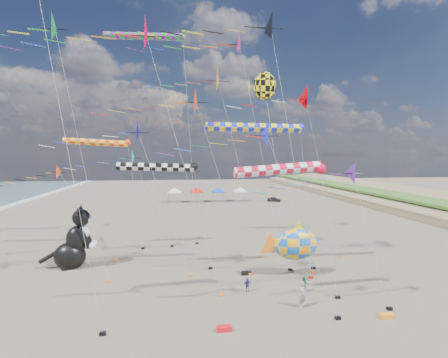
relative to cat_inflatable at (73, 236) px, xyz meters
The scene contains 30 objects.
ground 22.60m from the cat_inflatable, 45.28° to the right, with size 260.00×260.00×0.00m, color brown.
delta_kite_0 27.98m from the cat_inflatable, 21.88° to the left, with size 16.63×2.98×25.50m.
delta_kite_1 24.53m from the cat_inflatable, 32.69° to the right, with size 9.22×1.63×10.32m.
delta_kite_2 17.67m from the cat_inflatable, 84.70° to the right, with size 11.44×2.43×21.51m.
delta_kite_3 6.02m from the cat_inflatable, 135.17° to the left, with size 9.47×1.60×9.87m.
delta_kite_4 11.78m from the cat_inflatable, 35.63° to the right, with size 11.41×2.12×13.65m.
delta_kite_5 26.10m from the cat_inflatable, 15.62° to the right, with size 13.83×2.75×23.10m.
delta_kite_6 10.02m from the cat_inflatable, 58.50° to the left, with size 11.58×2.02×11.37m.
delta_kite_7 20.06m from the cat_inflatable, 47.16° to the right, with size 13.64×2.88×20.66m.
delta_kite_8 21.01m from the cat_inflatable, ahead, with size 11.07×2.59×19.50m.
delta_kite_9 17.04m from the cat_inflatable, 22.11° to the right, with size 12.11×2.38×16.38m.
delta_kite_10 22.14m from the cat_inflatable, 41.78° to the right, with size 10.06×1.78×12.84m.
delta_kite_11 25.49m from the cat_inflatable, ahead, with size 12.78×2.73×17.59m.
windsock_0 20.09m from the cat_inflatable, 12.71° to the right, with size 10.29×0.82×13.50m.
windsock_1 21.18m from the cat_inflatable, 31.53° to the right, with size 8.04×0.78×10.05m.
windsock_2 10.67m from the cat_inflatable, 75.00° to the left, with size 8.41×0.73×12.39m.
windsock_3 10.84m from the cat_inflatable, 16.45° to the right, with size 8.49×0.74×9.95m.
windsock_4 23.07m from the cat_inflatable, 45.84° to the left, with size 10.47×0.85×24.43m.
angelfish_kite 22.75m from the cat_inflatable, ahead, with size 3.74×3.02×18.44m.
cat_inflatable is the anchor object (origin of this frame).
fish_inflatable 20.73m from the cat_inflatable, 14.55° to the right, with size 5.53×2.06×4.90m.
person_adult 21.71m from the cat_inflatable, 32.20° to the right, with size 0.68×0.44×1.85m, color gray.
child_green 21.51m from the cat_inflatable, 24.86° to the right, with size 0.61×0.47×1.25m, color #1A7949.
child_blue 17.32m from the cat_inflatable, 28.69° to the right, with size 0.64×0.27×1.10m, color navy.
kite_bag_0 21.53m from the cat_inflatable, ahead, with size 0.90×0.44×0.30m, color #1424CA.
kite_bag_1 27.13m from the cat_inflatable, 31.07° to the right, with size 0.90×0.44×0.30m, color orange.
kite_bag_2 18.89m from the cat_inflatable, 48.49° to the right, with size 0.90×0.44×0.30m, color red.
kite_bag_3 16.64m from the cat_inflatable, 15.68° to the right, with size 0.90×0.44×0.30m, color black.
tent_row 47.34m from the cat_inflatable, 68.61° to the left, with size 19.20×4.20×3.80m.
parked_car 53.05m from the cat_inflatable, 52.56° to the left, with size 1.28×3.18×1.08m, color #26262D.
Camera 1 is at (-6.41, -18.33, 10.69)m, focal length 28.00 mm.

